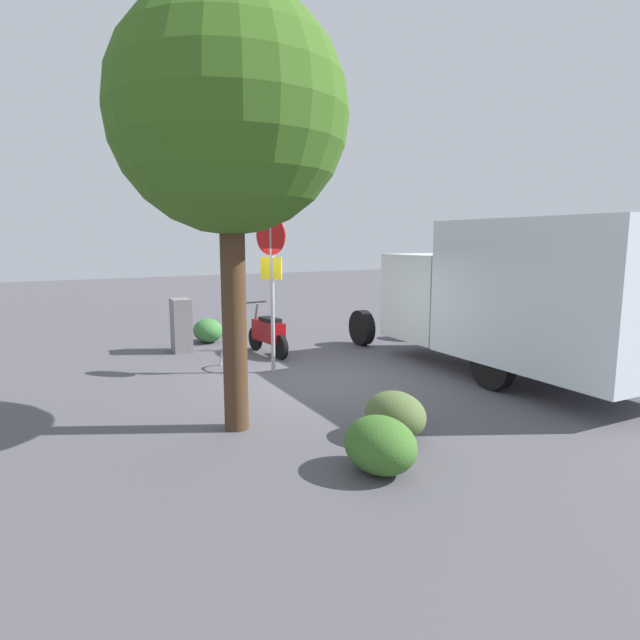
% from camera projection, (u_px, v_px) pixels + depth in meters
% --- Properties ---
extents(ground_plane, '(60.00, 60.00, 0.00)m').
position_uv_depth(ground_plane, '(321.00, 382.00, 9.98)').
color(ground_plane, '#4F4C53').
extents(box_truck_near, '(7.41, 2.51, 3.04)m').
position_uv_depth(box_truck_near, '(512.00, 293.00, 10.12)').
color(box_truck_near, black).
rests_on(box_truck_near, ground).
extents(motorcycle, '(1.81, 0.55, 1.20)m').
position_uv_depth(motorcycle, '(268.00, 333.00, 12.24)').
color(motorcycle, black).
rests_on(motorcycle, ground).
extents(stop_sign, '(0.71, 0.33, 3.13)m').
position_uv_depth(stop_sign, '(272.00, 270.00, 10.35)').
color(stop_sign, '#9E9EA3').
rests_on(stop_sign, ground).
extents(street_tree, '(3.16, 3.16, 5.90)m').
position_uv_depth(street_tree, '(229.00, 116.00, 6.87)').
color(street_tree, '#47301E').
rests_on(street_tree, ground).
extents(utility_cabinet, '(0.63, 0.47, 1.28)m').
position_uv_depth(utility_cabinet, '(181.00, 325.00, 12.56)').
color(utility_cabinet, slate).
rests_on(utility_cabinet, ground).
extents(bike_rack_hoop, '(0.85, 0.10, 0.85)m').
position_uv_depth(bike_rack_hoop, '(226.00, 369.00, 10.91)').
color(bike_rack_hoop, '#B7B7BC').
rests_on(bike_rack_hoop, ground).
extents(shrub_near_sign, '(0.94, 0.77, 0.64)m').
position_uv_depth(shrub_near_sign, '(395.00, 415.00, 7.12)').
color(shrub_near_sign, '#506435').
rests_on(shrub_near_sign, ground).
extents(shrub_mid_verge, '(0.91, 0.75, 0.62)m').
position_uv_depth(shrub_mid_verge, '(208.00, 331.00, 13.74)').
color(shrub_mid_verge, '#3B7837').
rests_on(shrub_mid_verge, ground).
extents(shrub_by_tree, '(0.96, 0.79, 0.66)m').
position_uv_depth(shrub_by_tree, '(380.00, 445.00, 6.07)').
color(shrub_by_tree, '#396626').
rests_on(shrub_by_tree, ground).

